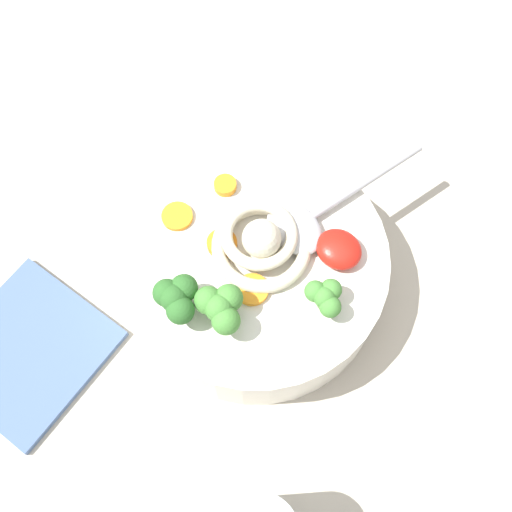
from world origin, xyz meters
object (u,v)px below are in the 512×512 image
object	(u,v)px
soup_bowl	(256,270)
folded_napkin	(28,351)
noodle_pile	(261,241)
soup_spoon	(307,220)

from	to	relation	value
soup_bowl	folded_napkin	distance (cm)	23.03
soup_bowl	folded_napkin	bearing A→B (deg)	57.21
noodle_pile	folded_napkin	size ratio (longest dim) A/B	0.72
soup_spoon	folded_napkin	world-z (taller)	soup_spoon
soup_bowl	noodle_pile	bearing A→B (deg)	-77.07
soup_bowl	soup_spoon	distance (cm)	6.96
noodle_pile	folded_napkin	distance (cm)	24.72
soup_spoon	folded_napkin	size ratio (longest dim) A/B	1.26
soup_bowl	folded_napkin	size ratio (longest dim) A/B	1.75
soup_spoon	folded_napkin	distance (cm)	29.16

